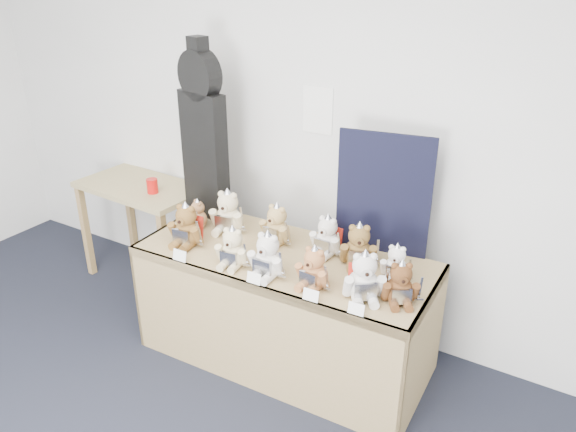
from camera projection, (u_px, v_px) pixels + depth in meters
The scene contains 22 objects.
room_shell at pixel (318, 110), 3.55m from camera, with size 6.00×6.00×6.00m.
display_table at pixel (279, 284), 3.39m from camera, with size 1.83×0.82×0.75m.
side_table at pixel (142, 200), 4.32m from camera, with size 1.00×0.59×0.81m.
guitar_case at pixel (203, 133), 3.67m from camera, with size 0.38×0.18×1.20m.
navy_board at pixel (383, 194), 3.28m from camera, with size 0.56×0.02×0.74m, color black.
red_cup at pixel (152, 186), 4.10m from camera, with size 0.08×0.08×0.11m, color red.
teddy_front_far_left at pixel (186, 227), 3.46m from camera, with size 0.25×0.22×0.30m.
teddy_front_left at pixel (233, 249), 3.22m from camera, with size 0.23×0.19×0.27m.
teddy_front_centre at pixel (267, 257), 3.12m from camera, with size 0.24×0.19×0.30m.
teddy_front_right at pixel (314, 270), 3.01m from camera, with size 0.22×0.19×0.27m.
teddy_front_far_right at pixel (364, 278), 2.91m from camera, with size 0.25×0.25×0.30m.
teddy_front_end at pixel (401, 285), 2.88m from camera, with size 0.22×0.22×0.27m.
teddy_back_left at pixel (228, 214), 3.62m from camera, with size 0.26×0.23×0.32m.
teddy_back_centre_left at pixel (276, 226), 3.48m from camera, with size 0.24×0.20×0.29m.
teddy_back_centre_right at pixel (327, 237), 3.36m from camera, with size 0.23×0.19×0.28m.
teddy_back_right at pixel (359, 247), 3.23m from camera, with size 0.24×0.23×0.29m.
teddy_back_end at pixel (396, 264), 3.10m from camera, with size 0.19×0.16×0.23m.
teddy_back_far_left at pixel (198, 215), 3.71m from camera, with size 0.17×0.17×0.21m.
entry_card_a at pixel (180, 256), 3.30m from camera, with size 0.09×0.00×0.07m, color white.
entry_card_b at pixel (254, 278), 3.07m from camera, with size 0.09×0.00×0.06m, color white.
entry_card_c at pixel (311, 295), 2.92m from camera, with size 0.09×0.00×0.06m, color white.
entry_card_d at pixel (356, 309), 2.81m from camera, with size 0.09×0.00×0.06m, color white.
Camera 1 is at (1.65, -0.60, 2.39)m, focal length 35.00 mm.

